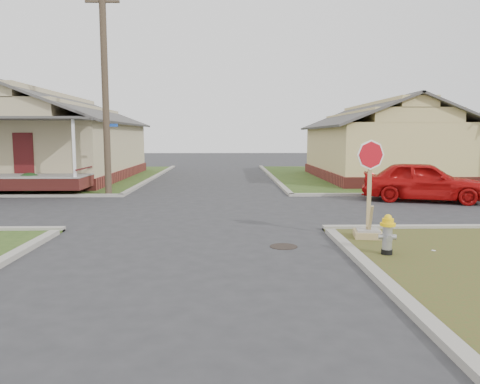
{
  "coord_description": "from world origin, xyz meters",
  "views": [
    {
      "loc": [
        0.92,
        -11.06,
        2.55
      ],
      "look_at": [
        1.23,
        1.0,
        1.1
      ],
      "focal_mm": 35.0,
      "sensor_mm": 36.0,
      "label": 1
    }
  ],
  "objects_px": {
    "fire_hydrant": "(387,232)",
    "stop_sign": "(368,217)",
    "red_sedan": "(423,181)",
    "utility_pole": "(105,85)"
  },
  "relations": [
    {
      "from": "fire_hydrant",
      "to": "stop_sign",
      "type": "height_order",
      "value": "stop_sign"
    },
    {
      "from": "fire_hydrant",
      "to": "red_sedan",
      "type": "height_order",
      "value": "red_sedan"
    },
    {
      "from": "fire_hydrant",
      "to": "stop_sign",
      "type": "distance_m",
      "value": 1.67
    },
    {
      "from": "stop_sign",
      "to": "red_sedan",
      "type": "distance_m",
      "value": 7.94
    },
    {
      "from": "utility_pole",
      "to": "red_sedan",
      "type": "height_order",
      "value": "utility_pole"
    },
    {
      "from": "utility_pole",
      "to": "fire_hydrant",
      "type": "distance_m",
      "value": 14.0
    },
    {
      "from": "fire_hydrant",
      "to": "red_sedan",
      "type": "relative_size",
      "value": 0.19
    },
    {
      "from": "fire_hydrant",
      "to": "utility_pole",
      "type": "bearing_deg",
      "value": 142.04
    },
    {
      "from": "utility_pole",
      "to": "fire_hydrant",
      "type": "height_order",
      "value": "utility_pole"
    },
    {
      "from": "stop_sign",
      "to": "red_sedan",
      "type": "height_order",
      "value": "stop_sign"
    }
  ]
}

